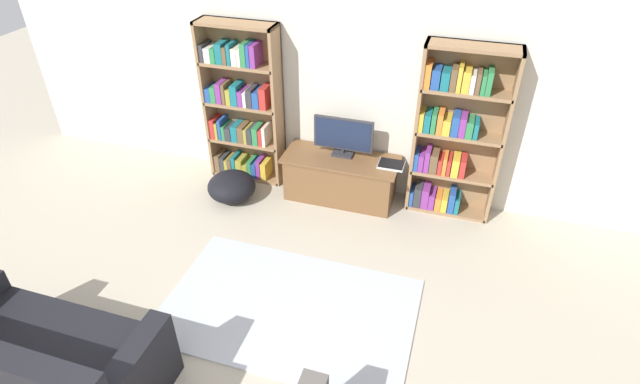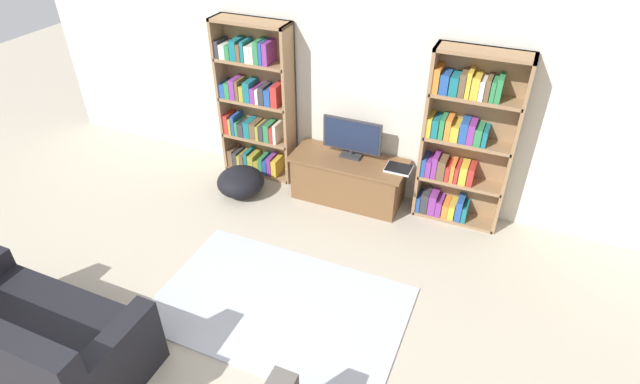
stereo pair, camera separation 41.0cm
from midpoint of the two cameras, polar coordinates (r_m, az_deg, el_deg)
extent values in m
cube|color=silver|center=(5.69, 1.96, 11.92)|extent=(8.80, 0.06, 2.60)
cube|color=#93704C|center=(6.32, -14.40, 10.05)|extent=(0.04, 0.30, 1.96)
cube|color=#93704C|center=(5.92, -6.80, 9.22)|extent=(0.04, 0.30, 1.96)
cube|color=#93704C|center=(6.21, -10.18, 10.17)|extent=(0.93, 0.04, 1.96)
cube|color=#93704C|center=(5.78, -11.79, 18.30)|extent=(0.93, 0.30, 0.04)
cube|color=#93704C|center=(6.57, -9.83, 2.08)|extent=(0.90, 0.30, 0.04)
cube|color=brown|center=(6.66, -13.03, 3.51)|extent=(0.08, 0.24, 0.23)
cube|color=#333338|center=(6.63, -12.47, 3.36)|extent=(0.06, 0.24, 0.22)
cube|color=#9E9333|center=(6.61, -12.05, 3.20)|extent=(0.04, 0.24, 0.19)
cube|color=brown|center=(6.58, -11.68, 3.18)|extent=(0.05, 0.24, 0.20)
cube|color=#196B75|center=(6.55, -11.25, 3.29)|extent=(0.05, 0.24, 0.25)
cube|color=#9E9333|center=(6.52, -10.67, 3.08)|extent=(0.08, 0.24, 0.22)
cube|color=#9E9333|center=(6.50, -10.02, 2.76)|extent=(0.07, 0.24, 0.17)
cube|color=#2D7F47|center=(6.46, -9.53, 2.89)|extent=(0.05, 0.24, 0.22)
cube|color=#234C99|center=(6.44, -9.04, 2.72)|extent=(0.06, 0.24, 0.20)
cube|color=#7F338C|center=(6.41, -8.56, 2.83)|extent=(0.05, 0.24, 0.25)
cube|color=gold|center=(6.39, -7.98, 2.65)|extent=(0.07, 0.24, 0.23)
cube|color=#93704C|center=(6.32, -10.27, 5.81)|extent=(0.90, 0.30, 0.04)
cube|color=#B72D28|center=(6.42, -13.65, 7.29)|extent=(0.07, 0.24, 0.25)
cube|color=#9E9333|center=(6.40, -13.18, 7.09)|extent=(0.04, 0.24, 0.21)
cube|color=#234C99|center=(6.37, -12.84, 7.22)|extent=(0.04, 0.24, 0.26)
cube|color=#2D7F47|center=(6.37, -12.44, 6.89)|extent=(0.04, 0.24, 0.18)
cube|color=#333338|center=(6.34, -11.94, 6.78)|extent=(0.08, 0.24, 0.17)
cube|color=#196B75|center=(6.29, -11.26, 6.83)|extent=(0.08, 0.24, 0.21)
cube|color=brown|center=(6.26, -10.57, 6.73)|extent=(0.08, 0.24, 0.21)
cube|color=#9E9333|center=(6.23, -10.05, 6.59)|extent=(0.04, 0.24, 0.19)
cube|color=#333338|center=(6.21, -9.59, 6.57)|extent=(0.06, 0.24, 0.20)
cube|color=#2D7F47|center=(6.17, -8.99, 6.59)|extent=(0.07, 0.24, 0.22)
cube|color=#B72D28|center=(6.15, -8.41, 6.42)|extent=(0.05, 0.24, 0.20)
cube|color=silver|center=(6.12, -8.02, 6.55)|extent=(0.04, 0.24, 0.25)
cube|color=#93704C|center=(6.10, -10.74, 9.82)|extent=(0.90, 0.30, 0.04)
cube|color=#234C99|center=(6.23, -14.19, 10.94)|extent=(0.07, 0.24, 0.17)
cube|color=#2D7F47|center=(6.19, -13.61, 11.00)|extent=(0.07, 0.24, 0.19)
cube|color=#7F338C|center=(6.15, -13.04, 11.15)|extent=(0.07, 0.24, 0.24)
cube|color=brown|center=(6.12, -12.51, 11.10)|extent=(0.04, 0.24, 0.24)
cube|color=#9E9333|center=(6.10, -11.99, 10.81)|extent=(0.06, 0.24, 0.19)
cube|color=#196B75|center=(6.06, -11.38, 11.00)|extent=(0.08, 0.24, 0.24)
cube|color=#7F338C|center=(6.03, -10.70, 10.68)|extent=(0.06, 0.24, 0.18)
cube|color=silver|center=(6.01, -10.21, 10.61)|extent=(0.04, 0.24, 0.18)
cube|color=#333338|center=(5.98, -9.69, 10.74)|extent=(0.07, 0.24, 0.22)
cube|color=#234C99|center=(5.95, -8.99, 10.55)|extent=(0.08, 0.24, 0.19)
cube|color=#B72D28|center=(5.90, -8.24, 10.73)|extent=(0.08, 0.24, 0.25)
cube|color=#93704C|center=(5.92, -11.26, 14.11)|extent=(0.90, 0.30, 0.04)
cube|color=#333338|center=(6.06, -14.96, 15.28)|extent=(0.05, 0.24, 0.20)
cube|color=silver|center=(6.03, -14.32, 15.11)|extent=(0.08, 0.24, 0.16)
cube|color=#2D7F47|center=(5.99, -13.71, 15.11)|extent=(0.06, 0.24, 0.17)
cube|color=#196B75|center=(5.95, -13.09, 15.34)|extent=(0.08, 0.24, 0.23)
cube|color=brown|center=(5.92, -12.47, 15.16)|extent=(0.05, 0.24, 0.19)
cube|color=#196B75|center=(5.89, -12.03, 15.31)|extent=(0.04, 0.24, 0.23)
cube|color=silver|center=(5.87, -11.46, 15.09)|extent=(0.06, 0.24, 0.19)
cube|color=silver|center=(5.84, -10.94, 15.05)|extent=(0.04, 0.24, 0.19)
cube|color=#2D7F47|center=(5.80, -10.45, 15.33)|extent=(0.06, 0.24, 0.26)
cube|color=#234C99|center=(5.78, -9.94, 15.27)|extent=(0.04, 0.24, 0.25)
cube|color=#7F338C|center=(5.76, -9.43, 15.23)|extent=(0.06, 0.24, 0.25)
cube|color=#93704C|center=(5.52, 8.92, 7.01)|extent=(0.04, 0.30, 1.96)
cube|color=#93704C|center=(5.49, 18.17, 5.45)|extent=(0.04, 0.30, 1.96)
cube|color=#93704C|center=(5.60, 13.69, 6.86)|extent=(0.93, 0.04, 1.96)
cube|color=#93704C|center=(5.11, 15.04, 15.72)|extent=(0.93, 0.30, 0.04)
cube|color=#93704C|center=(5.99, 12.31, -1.82)|extent=(0.90, 0.30, 0.04)
cube|color=#234C99|center=(5.94, 8.57, -0.36)|extent=(0.05, 0.24, 0.19)
cube|color=#333338|center=(5.91, 9.26, -0.22)|extent=(0.08, 0.24, 0.25)
cube|color=#7F338C|center=(5.91, 10.09, -0.39)|extent=(0.08, 0.24, 0.25)
cube|color=#7F338C|center=(5.92, 10.79, -0.75)|extent=(0.06, 0.24, 0.19)
cube|color=orange|center=(5.92, 11.49, -0.94)|extent=(0.07, 0.24, 0.17)
cube|color=gold|center=(5.92, 12.17, -1.05)|extent=(0.07, 0.24, 0.17)
cube|color=#234C99|center=(5.89, 12.95, -0.86)|extent=(0.07, 0.24, 0.25)
cube|color=#196B75|center=(5.91, 13.53, -1.22)|extent=(0.05, 0.24, 0.19)
cube|color=#93704C|center=(5.72, 12.91, 2.11)|extent=(0.90, 0.30, 0.04)
cube|color=#234C99|center=(5.67, 9.01, 3.76)|extent=(0.05, 0.24, 0.21)
cube|color=#7F338C|center=(5.67, 9.57, 3.62)|extent=(0.06, 0.24, 0.20)
cube|color=#7F338C|center=(5.65, 10.21, 3.77)|extent=(0.05, 0.24, 0.25)
cube|color=brown|center=(5.65, 10.94, 3.52)|extent=(0.08, 0.24, 0.23)
cube|color=#B72D28|center=(5.66, 11.63, 3.17)|extent=(0.05, 0.24, 0.17)
cube|color=orange|center=(5.65, 12.13, 3.24)|extent=(0.04, 0.24, 0.21)
cube|color=#B72D28|center=(5.65, 12.58, 3.06)|extent=(0.04, 0.24, 0.19)
cube|color=gold|center=(5.64, 13.28, 3.05)|extent=(0.08, 0.24, 0.21)
cube|color=#B72D28|center=(5.64, 14.05, 2.90)|extent=(0.06, 0.24, 0.21)
cube|color=#93704C|center=(5.48, 13.57, 6.42)|extent=(0.90, 0.30, 0.04)
cube|color=gold|center=(5.44, 9.48, 8.17)|extent=(0.05, 0.24, 0.21)
cube|color=#196B75|center=(5.43, 10.16, 8.04)|extent=(0.06, 0.24, 0.20)
cube|color=#2D7F47|center=(5.42, 10.86, 8.01)|extent=(0.05, 0.24, 0.22)
cube|color=orange|center=(5.42, 11.52, 7.92)|extent=(0.06, 0.24, 0.22)
cube|color=gold|center=(5.42, 12.24, 7.53)|extent=(0.08, 0.24, 0.17)
cube|color=#234C99|center=(5.41, 13.18, 7.64)|extent=(0.08, 0.24, 0.22)
cube|color=#7F338C|center=(5.41, 13.96, 7.48)|extent=(0.07, 0.24, 0.22)
cube|color=#2D7F47|center=(5.41, 14.70, 7.19)|extent=(0.07, 0.24, 0.18)
cube|color=#196B75|center=(5.41, 15.38, 7.01)|extent=(0.05, 0.24, 0.17)
cube|color=#93704C|center=(5.27, 14.29, 11.09)|extent=(0.90, 0.30, 0.04)
cube|color=orange|center=(5.23, 10.09, 13.14)|extent=(0.06, 0.24, 0.25)
cube|color=#234C99|center=(5.23, 10.98, 12.77)|extent=(0.08, 0.24, 0.20)
cube|color=#196B75|center=(5.23, 12.01, 12.55)|extent=(0.08, 0.24, 0.19)
cube|color=brown|center=(5.21, 12.90, 12.63)|extent=(0.06, 0.24, 0.23)
cube|color=gold|center=(5.21, 13.55, 12.65)|extent=(0.04, 0.24, 0.26)
cube|color=gold|center=(5.21, 14.25, 12.34)|extent=(0.07, 0.24, 0.22)
cube|color=silver|center=(5.21, 14.93, 12.08)|extent=(0.05, 0.24, 0.19)
cube|color=brown|center=(5.21, 15.53, 12.12)|extent=(0.04, 0.24, 0.22)
cube|color=#2D7F47|center=(5.21, 16.07, 11.94)|extent=(0.04, 0.24, 0.20)
cube|color=#2D7F47|center=(5.20, 16.67, 12.03)|extent=(0.05, 0.24, 0.24)
cube|color=brown|center=(5.92, 0.37, 1.42)|extent=(1.26, 0.51, 0.51)
cube|color=brown|center=(5.77, 0.38, 3.70)|extent=(1.34, 0.55, 0.04)
cube|color=#2D2D33|center=(5.82, 0.60, 4.35)|extent=(0.24, 0.16, 0.03)
cylinder|color=#2D2D33|center=(5.80, 0.60, 4.69)|extent=(0.04, 0.04, 0.05)
cube|color=#2D2D33|center=(5.69, 0.62, 6.60)|extent=(0.69, 0.04, 0.39)
cube|color=#19233D|center=(5.67, 0.56, 6.51)|extent=(0.64, 0.00, 0.35)
cube|color=silver|center=(5.64, 6.09, 3.07)|extent=(0.29, 0.23, 0.02)
cube|color=black|center=(5.64, 6.10, 3.19)|extent=(0.28, 0.22, 0.00)
cube|color=#B2B7C1|center=(4.73, -6.12, -13.22)|extent=(2.28, 1.45, 0.02)
cube|color=black|center=(4.65, -30.86, -16.81)|extent=(1.75, 0.87, 0.46)
ellipsoid|color=black|center=(6.09, -11.98, 0.57)|extent=(0.57, 0.57, 0.33)
camera|label=1|loc=(0.21, -92.39, -1.66)|focal=28.00mm
camera|label=2|loc=(0.21, 87.61, 1.66)|focal=28.00mm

